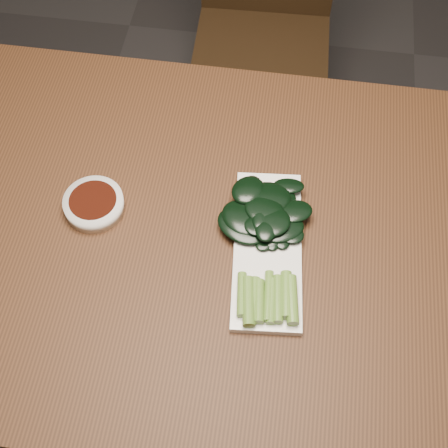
# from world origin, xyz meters

# --- Properties ---
(ground) EXTENTS (6.00, 6.00, 0.00)m
(ground) POSITION_xyz_m (0.00, 0.00, 0.00)
(ground) COLOR #2C2A2A
(ground) RESTS_ON ground
(table) EXTENTS (1.40, 0.80, 0.75)m
(table) POSITION_xyz_m (0.00, 0.00, 0.68)
(table) COLOR #402412
(table) RESTS_ON ground
(chair_far) EXTENTS (0.39, 0.39, 0.89)m
(chair_far) POSITION_xyz_m (0.00, 0.86, 0.49)
(chair_far) COLOR black
(chair_far) RESTS_ON ground
(sauce_bowl) EXTENTS (0.11, 0.11, 0.03)m
(sauce_bowl) POSITION_xyz_m (-0.22, 0.02, 0.77)
(sauce_bowl) COLOR white
(sauce_bowl) RESTS_ON table
(serving_plate) EXTENTS (0.14, 0.32, 0.01)m
(serving_plate) POSITION_xyz_m (0.09, -0.02, 0.76)
(serving_plate) COLOR white
(serving_plate) RESTS_ON table
(gai_lan) EXTENTS (0.18, 0.29, 0.03)m
(gai_lan) POSITION_xyz_m (0.08, 0.00, 0.78)
(gai_lan) COLOR olive
(gai_lan) RESTS_ON serving_plate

